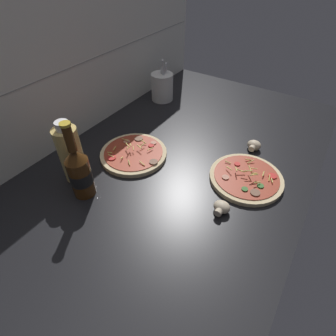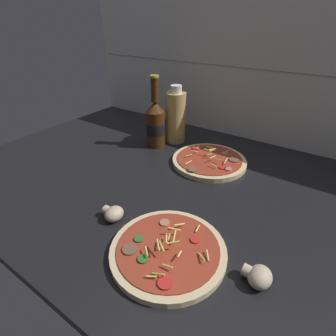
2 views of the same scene
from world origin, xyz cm
name	(u,v)px [view 1 (image 1 of 2)]	position (x,y,z in cm)	size (l,w,h in cm)	color
counter_slab	(179,166)	(0.00, 0.00, 1.25)	(160.00, 90.00, 2.50)	black
tile_backsplash	(76,64)	(0.00, 45.50, 30.00)	(160.00, 1.13, 60.00)	silver
pizza_near	(246,178)	(5.48, -23.85, 3.42)	(25.09, 25.09, 4.70)	beige
pizza_far	(134,153)	(-5.20, 17.06, 3.47)	(25.37, 25.37, 4.89)	beige
beer_bottle	(79,172)	(-29.09, 18.34, 11.73)	(7.15, 7.15, 26.64)	#47280F
oil_bottle	(71,154)	(-25.13, 26.28, 12.73)	(7.70, 7.70, 22.25)	#D6B766
mushroom_left	(254,145)	(23.67, -20.08, 4.36)	(5.59, 5.33, 3.73)	beige
mushroom_right	(221,207)	(-12.06, -22.45, 4.30)	(5.40, 5.15, 3.60)	beige
utensil_crock	(162,87)	(39.13, 33.63, 9.34)	(10.82, 10.82, 20.49)	silver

